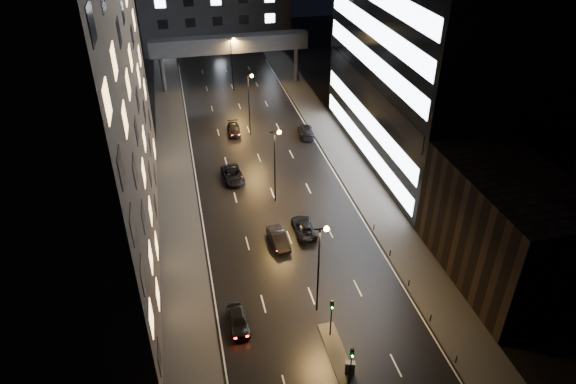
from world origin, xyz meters
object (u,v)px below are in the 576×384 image
Objects in this scene: car_away_c at (233,175)px; car_toward_a at (304,227)px; car_away_a at (238,320)px; utility_cabinet at (350,368)px; car_away_b at (278,239)px; car_away_d at (234,130)px; car_toward_b at (306,131)px.

car_away_c reaches higher than car_toward_a.
car_away_a is 0.79× the size of car_away_c.
car_toward_a is 20.67m from utility_cabinet.
car_away_c is at bearing 80.06° from car_away_a.
car_away_b reaches higher than car_away_d.
car_toward_a reaches higher than car_away_d.
car_away_d is at bearing -9.22° from car_toward_b.
car_toward_b reaches higher than utility_cabinet.
car_away_b is (6.36, 11.41, 0.03)m from car_away_a.
utility_cabinet is (3.24, -48.96, 0.11)m from car_away_d.
car_away_c is 1.02× the size of car_toward_b.
car_toward_a is at bearing 103.64° from utility_cabinet.
car_away_c is 34.95m from utility_cabinet.
car_away_b is 0.93× the size of car_toward_a.
utility_cabinet is (5.36, -34.54, 0.04)m from car_away_c.
car_away_c reaches higher than car_away_a.
car_toward_b is 4.11× the size of utility_cabinet.
car_away_c is at bearing 95.75° from car_away_b.
car_away_c is 1.15× the size of car_away_d.
car_toward_b reaches higher than car_away_b.
car_toward_a is at bearing 19.40° from car_away_b.
car_away_a is 3.31× the size of utility_cabinet.
car_toward_a is 25.89m from car_toward_b.
car_toward_a is at bearing -69.74° from car_away_c.
car_toward_a is (9.80, 13.03, -0.04)m from car_away_a.
car_away_c is at bearing -63.87° from car_toward_a.
car_away_c is 15.39m from car_toward_a.
car_toward_a is (6.59, -13.91, -0.07)m from car_away_c.
car_toward_b reaches higher than car_toward_a.
car_away_c is 17.38m from car_toward_b.
car_away_a is at bearing -94.29° from car_away_d.
car_away_a reaches higher than car_away_d.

